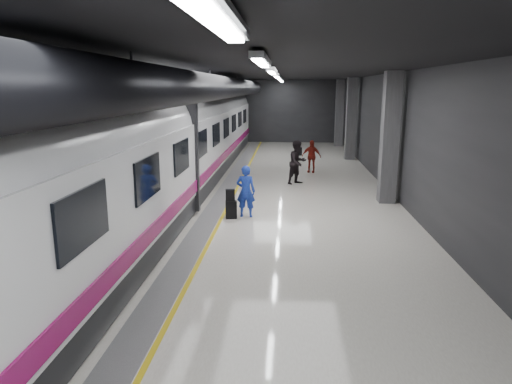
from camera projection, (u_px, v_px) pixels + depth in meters
name	position (u px, v px, depth m)	size (l,w,h in m)	color
ground	(253.00, 215.00, 14.52)	(40.00, 40.00, 0.00)	silver
platform_hall	(247.00, 101.00, 14.68)	(10.02, 40.02, 4.51)	black
train	(150.00, 149.00, 14.28)	(3.05, 38.00, 4.05)	black
traveler_main	(246.00, 191.00, 14.12)	(0.59, 0.39, 1.63)	blue
suitcase_main	(231.00, 210.00, 14.03)	(0.34, 0.21, 0.55)	black
shoulder_bag	(230.00, 195.00, 13.92)	(0.28, 0.15, 0.37)	black
traveler_far_a	(298.00, 162.00, 18.95)	(0.89, 0.69, 1.83)	black
traveler_far_b	(311.00, 156.00, 21.65)	(0.90, 0.37, 1.53)	maroon
suitcase_far	(299.00, 151.00, 27.19)	(0.33, 0.21, 0.48)	black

